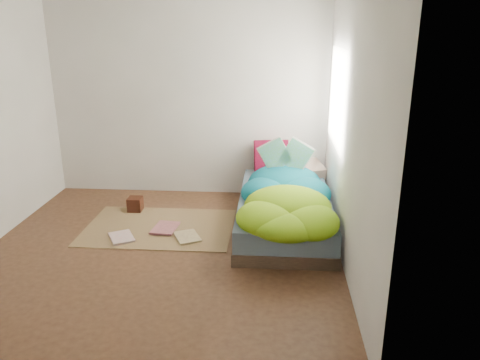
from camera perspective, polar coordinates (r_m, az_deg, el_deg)
name	(u,v)px	position (r m, az deg, el deg)	size (l,w,h in m)	color
ground	(161,251)	(4.74, -9.59, -8.53)	(3.50, 3.50, 0.00)	#44281A
room_walls	(153,84)	(4.27, -10.57, 11.38)	(3.54, 3.54, 2.62)	beige
bed	(284,211)	(5.20, 5.42, -3.81)	(1.00, 2.00, 0.34)	#32251B
duvet	(286,189)	(4.87, 5.58, -1.06)	(0.96, 1.84, 0.34)	#076A74
rug	(159,227)	(5.25, -9.80, -5.69)	(1.60, 1.10, 0.01)	brown
pillow_floral	(298,170)	(5.87, 7.07, 1.25)	(0.61, 0.38, 0.14)	beige
pillow_magenta	(271,157)	(5.87, 3.83, 2.81)	(0.42, 0.13, 0.42)	#4F051F
open_book	(286,147)	(5.25, 5.63, 4.08)	(0.51, 0.11, 0.31)	green
wooden_box	(135,204)	(5.72, -12.65, -2.88)	(0.16, 0.16, 0.16)	black
floor_book_a	(111,239)	(5.03, -15.49, -6.99)	(0.22, 0.31, 0.02)	beige
floor_book_b	(154,227)	(5.20, -10.42, -5.70)	(0.25, 0.34, 0.03)	#C16F72
floor_book_c	(177,239)	(4.91, -7.73, -7.11)	(0.23, 0.31, 0.02)	#C2B880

